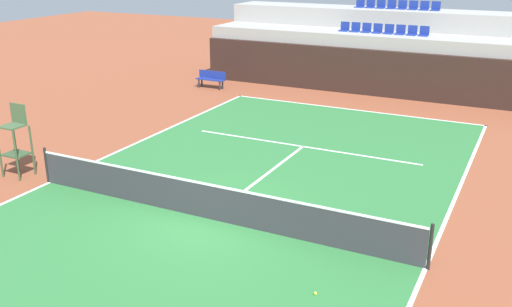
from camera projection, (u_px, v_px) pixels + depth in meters
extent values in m
plane|color=brown|center=(208.00, 219.00, 14.66)|extent=(80.00, 80.00, 0.00)
cube|color=#2D7238|center=(208.00, 219.00, 14.66)|extent=(11.00, 24.00, 0.01)
cube|color=white|center=(352.00, 109.00, 24.73)|extent=(11.00, 0.10, 0.00)
cube|color=white|center=(50.00, 182.00, 16.95)|extent=(0.10, 24.00, 0.00)
cube|color=white|center=(425.00, 268.00, 12.36)|extent=(0.10, 24.00, 0.00)
cube|color=white|center=(303.00, 146.00, 20.05)|extent=(8.26, 0.10, 0.00)
cube|color=white|center=(263.00, 177.00, 17.35)|extent=(0.10, 6.40, 0.00)
cube|color=black|center=(372.00, 73.00, 26.87)|extent=(17.48, 0.30, 2.14)
cube|color=#9E9E99|center=(380.00, 62.00, 27.91)|extent=(17.48, 2.40, 2.73)
cube|color=#9E9E99|center=(393.00, 45.00, 29.78)|extent=(17.48, 2.40, 3.67)
cube|color=navy|center=(344.00, 31.00, 28.26)|extent=(0.44, 0.44, 0.04)
cube|color=navy|center=(345.00, 26.00, 28.36)|extent=(0.44, 0.04, 0.40)
cube|color=navy|center=(354.00, 31.00, 28.03)|extent=(0.44, 0.44, 0.04)
cube|color=navy|center=(356.00, 26.00, 28.13)|extent=(0.44, 0.04, 0.40)
cube|color=navy|center=(365.00, 32.00, 27.80)|extent=(0.44, 0.44, 0.04)
cube|color=navy|center=(367.00, 27.00, 27.89)|extent=(0.44, 0.04, 0.40)
cube|color=navy|center=(377.00, 33.00, 27.57)|extent=(0.44, 0.44, 0.04)
cube|color=navy|center=(378.00, 28.00, 27.66)|extent=(0.44, 0.04, 0.40)
cube|color=navy|center=(388.00, 33.00, 27.33)|extent=(0.44, 0.44, 0.04)
cube|color=navy|center=(389.00, 28.00, 27.43)|extent=(0.44, 0.04, 0.40)
cube|color=navy|center=(400.00, 34.00, 27.10)|extent=(0.44, 0.44, 0.04)
cube|color=navy|center=(401.00, 29.00, 27.20)|extent=(0.44, 0.04, 0.40)
cube|color=navy|center=(411.00, 35.00, 26.87)|extent=(0.44, 0.44, 0.04)
cube|color=navy|center=(413.00, 30.00, 26.96)|extent=(0.44, 0.04, 0.40)
cube|color=navy|center=(423.00, 36.00, 26.64)|extent=(0.44, 0.44, 0.04)
cube|color=navy|center=(425.00, 30.00, 26.73)|extent=(0.44, 0.04, 0.40)
cube|color=navy|center=(359.00, 7.00, 29.97)|extent=(0.44, 0.44, 0.04)
cube|color=navy|center=(360.00, 2.00, 30.07)|extent=(0.44, 0.04, 0.40)
cube|color=navy|center=(369.00, 8.00, 29.74)|extent=(0.44, 0.44, 0.04)
cube|color=navy|center=(371.00, 3.00, 29.84)|extent=(0.44, 0.04, 0.40)
cube|color=navy|center=(380.00, 8.00, 29.51)|extent=(0.44, 0.44, 0.04)
cube|color=navy|center=(381.00, 3.00, 29.60)|extent=(0.44, 0.04, 0.40)
cube|color=navy|center=(391.00, 8.00, 29.28)|extent=(0.44, 0.44, 0.04)
cube|color=navy|center=(392.00, 4.00, 29.37)|extent=(0.44, 0.04, 0.40)
cube|color=navy|center=(401.00, 9.00, 29.04)|extent=(0.44, 0.44, 0.04)
cube|color=navy|center=(403.00, 4.00, 29.14)|extent=(0.44, 0.04, 0.40)
cube|color=navy|center=(412.00, 9.00, 28.81)|extent=(0.44, 0.44, 0.04)
cube|color=navy|center=(414.00, 5.00, 28.91)|extent=(0.44, 0.04, 0.40)
cube|color=navy|center=(424.00, 10.00, 28.58)|extent=(0.44, 0.44, 0.04)
cube|color=navy|center=(425.00, 5.00, 28.67)|extent=(0.44, 0.04, 0.40)
cube|color=navy|center=(435.00, 10.00, 28.35)|extent=(0.44, 0.44, 0.04)
cube|color=navy|center=(436.00, 5.00, 28.44)|extent=(0.44, 0.04, 0.40)
cylinder|color=black|center=(47.00, 165.00, 16.79)|extent=(0.08, 0.08, 1.07)
cylinder|color=black|center=(430.00, 247.00, 12.16)|extent=(0.08, 0.08, 1.07)
cube|color=#333338|center=(208.00, 202.00, 14.50)|extent=(10.90, 0.02, 0.92)
cube|color=white|center=(207.00, 184.00, 14.34)|extent=(10.90, 0.04, 0.05)
cylinder|color=#334C2D|center=(0.00, 153.00, 17.12)|extent=(0.06, 0.06, 1.55)
cylinder|color=#334C2D|center=(16.00, 156.00, 16.82)|extent=(0.06, 0.06, 1.55)
cylinder|color=#334C2D|center=(16.00, 147.00, 17.62)|extent=(0.06, 0.06, 1.55)
cylinder|color=#334C2D|center=(32.00, 150.00, 17.33)|extent=(0.06, 0.06, 1.55)
cube|color=#334C2D|center=(16.00, 154.00, 17.25)|extent=(0.70, 0.60, 0.04)
cube|color=#3F5938|center=(12.00, 126.00, 16.96)|extent=(0.60, 0.60, 0.05)
cube|color=#3F5938|center=(18.00, 113.00, 17.08)|extent=(0.60, 0.04, 0.60)
cube|color=navy|center=(211.00, 79.00, 28.44)|extent=(1.50, 0.40, 0.05)
cube|color=navy|center=(212.00, 74.00, 28.52)|extent=(1.50, 0.04, 0.36)
cube|color=#2D2D33|center=(199.00, 83.00, 28.65)|extent=(0.06, 0.06, 0.42)
cube|color=#2D2D33|center=(220.00, 86.00, 28.15)|extent=(0.06, 0.06, 0.42)
cube|color=#2D2D33|center=(202.00, 82.00, 28.89)|extent=(0.06, 0.06, 0.42)
cube|color=#2D2D33|center=(223.00, 85.00, 28.38)|extent=(0.06, 0.06, 0.42)
sphere|color=#CCE033|center=(315.00, 293.00, 11.40)|extent=(0.07, 0.07, 0.07)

